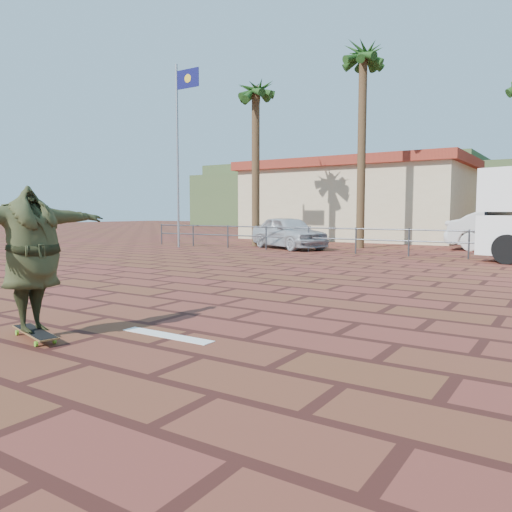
{
  "coord_description": "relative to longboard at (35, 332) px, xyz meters",
  "views": [
    {
      "loc": [
        5.09,
        -5.85,
        1.59
      ],
      "look_at": [
        0.25,
        1.59,
        0.8
      ],
      "focal_mm": 35.0,
      "sensor_mm": 36.0,
      "label": 1
    }
  ],
  "objects": [
    {
      "name": "ground",
      "position": [
        0.56,
        2.23,
        -0.09
      ],
      "size": [
        120.0,
        120.0,
        0.0
      ],
      "primitive_type": "plane",
      "color": "maroon",
      "rests_on": "ground"
    },
    {
      "name": "paint_stripe",
      "position": [
        1.26,
        1.03,
        -0.08
      ],
      "size": [
        1.4,
        0.22,
        0.01
      ],
      "primitive_type": "cube",
      "color": "white",
      "rests_on": "ground"
    },
    {
      "name": "guardrail",
      "position": [
        0.56,
        14.23,
        0.59
      ],
      "size": [
        24.06,
        0.06,
        1.0
      ],
      "color": "#47494F",
      "rests_on": "ground"
    },
    {
      "name": "flagpole",
      "position": [
        -9.32,
        13.23,
        4.55
      ],
      "size": [
        1.3,
        0.1,
        8.0
      ],
      "color": "gray",
      "rests_on": "ground"
    },
    {
      "name": "palm_far_left",
      "position": [
        -6.94,
        15.73,
        6.75
      ],
      "size": [
        2.4,
        2.4,
        8.25
      ],
      "color": "brown",
      "rests_on": "ground"
    },
    {
      "name": "palm_left",
      "position": [
        -2.44,
        17.23,
        7.87
      ],
      "size": [
        2.4,
        2.4,
        9.45
      ],
      "color": "brown",
      "rests_on": "ground"
    },
    {
      "name": "building_west",
      "position": [
        -5.44,
        24.23,
        2.19
      ],
      "size": [
        12.6,
        7.6,
        4.5
      ],
      "color": "beige",
      "rests_on": "ground"
    },
    {
      "name": "hill_back",
      "position": [
        -21.44,
        58.23,
        3.91
      ],
      "size": [
        35.0,
        14.0,
        8.0
      ],
      "primitive_type": "cube",
      "color": "#384C28",
      "rests_on": "ground"
    },
    {
      "name": "longboard",
      "position": [
        0.0,
        0.0,
        0.0
      ],
      "size": [
        1.09,
        0.51,
        0.1
      ],
      "rotation": [
        0.0,
        0.0,
        -0.27
      ],
      "color": "olive",
      "rests_on": "ground"
    },
    {
      "name": "skateboarder",
      "position": [
        -0.0,
        0.0,
        0.92
      ],
      "size": [
        0.71,
        2.25,
        1.81
      ],
      "primitive_type": "imported",
      "rotation": [
        0.0,
        0.0,
        1.52
      ],
      "color": "#34381E",
      "rests_on": "longboard"
    },
    {
      "name": "car_silver",
      "position": [
        -4.93,
        15.23,
        0.62
      ],
      "size": [
        4.45,
        3.41,
        1.41
      ],
      "primitive_type": "imported",
      "rotation": [
        0.0,
        0.0,
        1.09
      ],
      "color": "#B3B6BA",
      "rests_on": "ground"
    }
  ]
}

